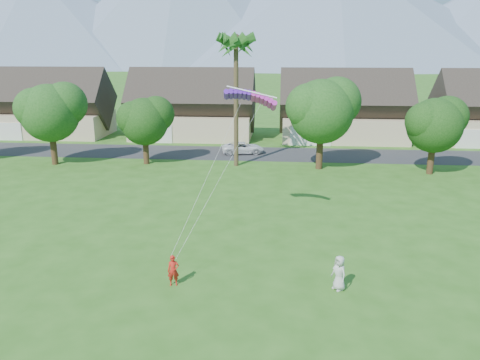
# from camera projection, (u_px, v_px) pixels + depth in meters

# --- Properties ---
(ground) EXTENTS (500.00, 500.00, 0.00)m
(ground) POSITION_uv_depth(u_px,v_px,m) (218.00, 341.00, 18.46)
(ground) COLOR #2D6019
(ground) RESTS_ON ground
(street) EXTENTS (90.00, 7.00, 0.01)m
(street) POSITION_uv_depth(u_px,v_px,m) (259.00, 154.00, 51.04)
(street) COLOR #2D2D30
(street) RESTS_ON ground
(kite_flyer) EXTENTS (0.63, 0.49, 1.54)m
(kite_flyer) POSITION_uv_depth(u_px,v_px,m) (173.00, 271.00, 22.63)
(kite_flyer) COLOR red
(kite_flyer) RESTS_ON ground
(watcher) EXTENTS (0.94, 1.01, 1.73)m
(watcher) POSITION_uv_depth(u_px,v_px,m) (339.00, 273.00, 22.19)
(watcher) COLOR beige
(watcher) RESTS_ON ground
(parked_car) EXTENTS (4.89, 2.95, 1.27)m
(parked_car) POSITION_uv_depth(u_px,v_px,m) (243.00, 148.00, 51.02)
(parked_car) COLOR white
(parked_car) RESTS_ON ground
(mountain_ridge) EXTENTS (540.00, 240.00, 70.00)m
(mountain_ridge) POSITION_uv_depth(u_px,v_px,m) (298.00, 14.00, 258.82)
(mountain_ridge) COLOR slate
(mountain_ridge) RESTS_ON ground
(houses_row) EXTENTS (72.75, 8.19, 8.86)m
(houses_row) POSITION_uv_depth(u_px,v_px,m) (267.00, 112.00, 58.68)
(houses_row) COLOR beige
(houses_row) RESTS_ON ground
(tree_row) EXTENTS (62.27, 6.67, 8.45)m
(tree_row) POSITION_uv_depth(u_px,v_px,m) (245.00, 117.00, 43.98)
(tree_row) COLOR #47301C
(tree_row) RESTS_ON ground
(fan_palm) EXTENTS (3.00, 3.00, 13.80)m
(fan_palm) POSITION_uv_depth(u_px,v_px,m) (236.00, 40.00, 42.72)
(fan_palm) COLOR #4C3D26
(fan_palm) RESTS_ON ground
(parafoil_kite) EXTENTS (3.11, 1.01, 0.50)m
(parafoil_kite) POSITION_uv_depth(u_px,v_px,m) (251.00, 96.00, 27.46)
(parafoil_kite) COLOR #5216AC
(parafoil_kite) RESTS_ON ground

